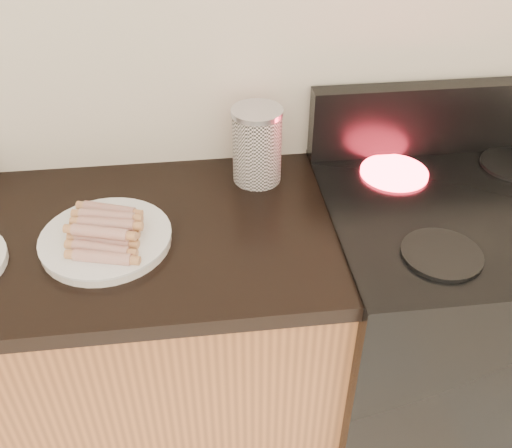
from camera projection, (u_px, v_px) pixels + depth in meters
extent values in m
cube|color=silver|center=(150.00, 18.00, 1.36)|extent=(4.00, 0.04, 2.60)
cube|color=black|center=(444.00, 332.00, 1.70)|extent=(0.76, 0.65, 0.90)
cube|color=black|center=(481.00, 208.00, 1.42)|extent=(0.76, 0.65, 0.01)
cube|color=black|center=(446.00, 118.00, 1.58)|extent=(0.76, 0.06, 0.20)
cylinder|color=black|center=(442.00, 254.00, 1.26)|extent=(0.18, 0.18, 0.01)
cylinder|color=#FF1E2D|center=(394.00, 172.00, 1.53)|extent=(0.18, 0.18, 0.01)
cylinder|color=white|center=(106.00, 240.00, 1.31)|extent=(0.39, 0.39, 0.02)
cylinder|color=maroon|center=(101.00, 257.00, 1.23)|extent=(0.13, 0.07, 0.03)
cylinder|color=maroon|center=(102.00, 249.00, 1.25)|extent=(0.13, 0.07, 0.03)
cylinder|color=maroon|center=(104.00, 240.00, 1.27)|extent=(0.13, 0.07, 0.03)
cylinder|color=maroon|center=(105.00, 232.00, 1.30)|extent=(0.13, 0.07, 0.03)
cylinder|color=maroon|center=(106.00, 224.00, 1.32)|extent=(0.13, 0.07, 0.03)
cylinder|color=maroon|center=(107.00, 217.00, 1.34)|extent=(0.13, 0.07, 0.03)
cylinder|color=maroon|center=(108.00, 210.00, 1.37)|extent=(0.13, 0.07, 0.03)
cylinder|color=maroon|center=(102.00, 232.00, 1.26)|extent=(0.13, 0.07, 0.03)
cylinder|color=maroon|center=(103.00, 224.00, 1.28)|extent=(0.13, 0.07, 0.03)
cylinder|color=maroon|center=(104.00, 216.00, 1.31)|extent=(0.13, 0.07, 0.03)
cylinder|color=white|center=(257.00, 148.00, 1.48)|extent=(0.13, 0.13, 0.19)
cylinder|color=silver|center=(257.00, 112.00, 1.42)|extent=(0.13, 0.13, 0.01)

